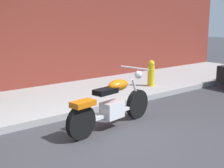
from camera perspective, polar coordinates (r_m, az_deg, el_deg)
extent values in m
plane|color=#38383D|center=(5.65, -1.77, -9.62)|extent=(60.00, 60.00, 0.00)
cube|color=#9C9C9C|center=(7.78, -13.62, -3.35)|extent=(18.34, 2.83, 0.14)
cylinder|color=black|center=(6.56, 4.72, -3.72)|extent=(0.63, 0.20, 0.62)
cylinder|color=black|center=(5.42, -5.74, -7.11)|extent=(0.63, 0.20, 0.62)
cube|color=silver|center=(5.95, 0.00, -4.81)|extent=(0.48, 0.34, 0.32)
cube|color=silver|center=(5.97, 0.00, -5.46)|extent=(1.44, 0.30, 0.06)
ellipsoid|color=#D1660C|center=(5.97, 1.16, -0.21)|extent=(0.55, 0.34, 0.22)
cube|color=black|center=(5.72, -1.21, -1.36)|extent=(0.51, 0.31, 0.10)
cube|color=#D1660C|center=(5.36, -5.42, -3.65)|extent=(0.47, 0.31, 0.10)
cylinder|color=silver|center=(6.44, 4.43, -1.43)|extent=(0.28, 0.09, 0.58)
cylinder|color=silver|center=(6.30, 4.17, 2.99)|extent=(0.14, 0.70, 0.04)
sphere|color=silver|center=(6.44, 4.92, 1.73)|extent=(0.17, 0.17, 0.17)
cylinder|color=silver|center=(5.91, -2.79, -5.96)|extent=(0.80, 0.21, 0.09)
cylinder|color=gold|center=(9.14, 7.24, 1.10)|extent=(0.20, 0.20, 0.75)
sphere|color=gold|center=(9.07, 7.31, 3.81)|extent=(0.19, 0.19, 0.19)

